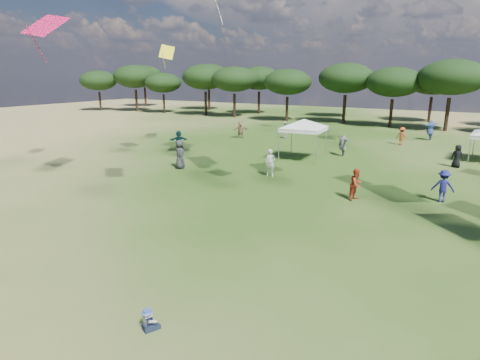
# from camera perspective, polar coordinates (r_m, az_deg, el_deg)

# --- Properties ---
(tree_line) EXTENTS (108.78, 17.63, 7.77)m
(tree_line) POSITION_cam_1_polar(r_m,az_deg,el_deg) (52.19, 27.10, 12.62)
(tree_line) COLOR black
(tree_line) RESTS_ON ground
(tent_left) EXTENTS (5.75, 5.75, 3.25)m
(tent_left) POSITION_cam_1_polar(r_m,az_deg,el_deg) (28.95, 9.08, 8.32)
(tent_left) COLOR gray
(tent_left) RESTS_ON ground
(toddler) EXTENTS (0.43, 0.47, 0.57)m
(toddler) POSITION_cam_1_polar(r_m,az_deg,el_deg) (10.51, -12.85, -18.94)
(toddler) COLOR black
(toddler) RESTS_ON ground
(festival_crowd) EXTENTS (28.32, 23.68, 1.90)m
(festival_crowd) POSITION_cam_1_polar(r_m,az_deg,el_deg) (31.86, 16.13, 4.92)
(festival_crowd) COLOR black
(festival_crowd) RESTS_ON ground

